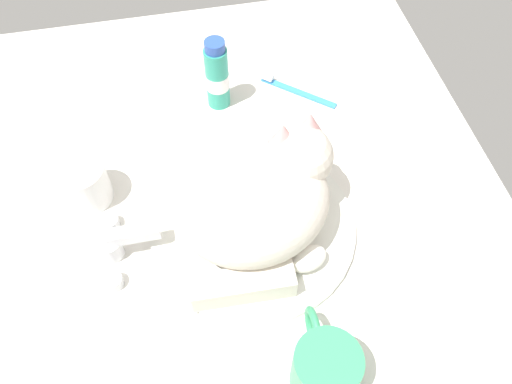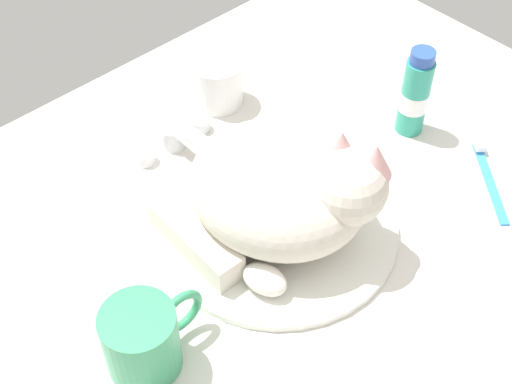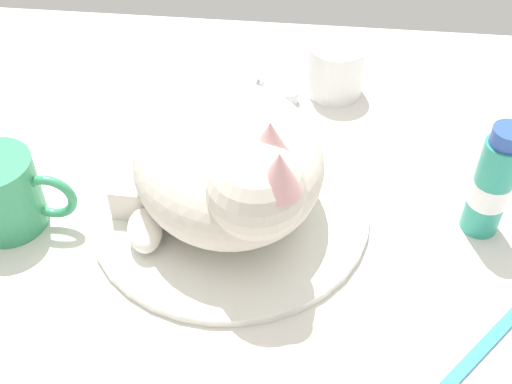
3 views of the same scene
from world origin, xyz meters
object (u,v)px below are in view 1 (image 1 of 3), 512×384
at_px(coffee_mug, 324,369).
at_px(cat, 260,197).
at_px(rinse_cup, 84,184).
at_px(faucet, 117,245).
at_px(toothbrush, 294,89).
at_px(toothpaste_bottle, 217,76).

bearing_deg(coffee_mug, cat, 7.11).
xyz_separation_m(coffee_mug, rinse_cup, (0.35, 0.28, -0.01)).
bearing_deg(rinse_cup, coffee_mug, -140.74).
relative_size(cat, coffee_mug, 2.17).
relative_size(faucet, toothbrush, 1.04).
relative_size(rinse_cup, toothbrush, 0.61).
bearing_deg(cat, rinse_cup, 66.91).
bearing_deg(coffee_mug, toothpaste_bottle, 5.36).
distance_m(coffee_mug, rinse_cup, 0.45).
relative_size(rinse_cup, toothpaste_bottle, 0.55).
xyz_separation_m(rinse_cup, toothbrush, (0.16, -0.37, -0.03)).
bearing_deg(toothpaste_bottle, rinse_cup, 124.85).
distance_m(coffee_mug, toothbrush, 0.52).
distance_m(faucet, coffee_mug, 0.34).
distance_m(faucet, toothbrush, 0.43).
xyz_separation_m(coffee_mug, toothbrush, (0.51, -0.09, -0.04)).
bearing_deg(toothbrush, coffee_mug, 169.84).
bearing_deg(toothbrush, faucet, 129.51).
bearing_deg(coffee_mug, faucet, 45.62).
xyz_separation_m(rinse_cup, toothpaste_bottle, (0.16, -0.23, 0.03)).
bearing_deg(cat, faucet, 90.61).
distance_m(faucet, toothpaste_bottle, 0.34).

